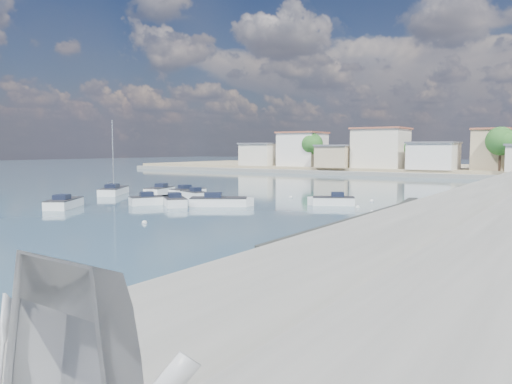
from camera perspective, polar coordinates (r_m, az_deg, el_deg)
ground at (r=68.05m, az=15.52°, el=0.23°), size 400.00×400.00×0.00m
breakwater at (r=40.10m, az=12.85°, el=-2.68°), size 2.00×31.02×0.35m
far_shore_land at (r=118.49m, az=23.32°, el=2.30°), size 160.00×40.00×1.40m
far_shore_quay at (r=97.93m, az=21.14°, el=1.71°), size 160.00×2.50×0.80m
shore_trees at (r=93.51m, az=25.88°, el=4.98°), size 74.56×38.32×7.92m
motorboat_a at (r=49.28m, az=-20.97°, el=-1.23°), size 4.36×5.21×1.48m
motorboat_b at (r=49.44m, az=-11.70°, el=-0.98°), size 3.37×4.25×1.48m
motorboat_c at (r=48.47m, az=-9.39°, el=-1.06°), size 4.85×4.45×1.48m
motorboat_d at (r=48.38m, az=8.56°, el=-1.06°), size 4.30×3.29×1.48m
motorboat_e at (r=58.32m, az=-7.63°, el=-0.02°), size 2.59×4.77×1.48m
motorboat_f at (r=54.51m, az=-7.22°, el=-0.37°), size 4.15×2.69×1.48m
motorboat_g at (r=60.28m, az=-11.06°, el=0.09°), size 3.21×5.39×1.48m
motorboat_h at (r=47.31m, az=-3.91°, el=-1.15°), size 5.63×4.64×1.48m
sailboat at (r=61.78m, az=-15.87°, el=0.14°), size 5.19×6.34×9.00m
mooring_buoys at (r=42.96m, az=6.36°, el=-2.24°), size 14.46×27.11×0.39m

